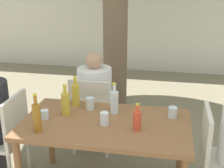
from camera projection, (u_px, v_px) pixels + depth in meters
cafe_building_wall at (146, 3)px, 6.18m from camera, size 10.00×0.08×2.80m
dining_table_front at (106, 130)px, 2.77m from camera, size 1.48×0.84×0.73m
patio_chair_0 at (7, 134)px, 2.99m from camera, size 0.44×0.44×0.91m
patio_chair_1 at (218, 154)px, 2.65m from camera, size 0.44×0.44×0.91m
patio_chair_2 at (92, 111)px, 3.48m from camera, size 0.44×0.44×0.91m
person_seated_2 at (97, 102)px, 3.69m from camera, size 0.39×0.59×1.15m
oil_cruet_0 at (76, 94)px, 3.06m from camera, size 0.08×0.08×0.30m
amber_bottle_1 at (37, 117)px, 2.55m from camera, size 0.07×0.07×0.33m
water_bottle_2 at (114, 102)px, 2.88m from camera, size 0.08×0.08×0.30m
soda_bottle_3 at (137, 120)px, 2.58m from camera, size 0.07×0.07×0.24m
oil_cruet_4 at (66, 103)px, 2.85m from camera, size 0.08×0.08×0.29m
drinking_glass_0 at (105, 119)px, 2.68m from camera, size 0.07×0.07×0.12m
drinking_glass_1 at (90, 103)px, 2.99m from camera, size 0.08×0.08×0.12m
drinking_glass_2 at (45, 114)px, 2.80m from camera, size 0.07×0.07×0.08m
drinking_glass_3 at (173, 112)px, 2.82m from camera, size 0.08×0.08×0.10m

